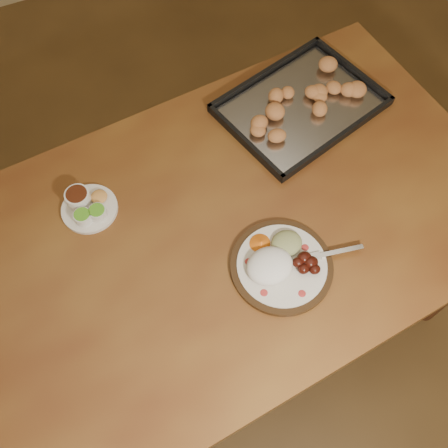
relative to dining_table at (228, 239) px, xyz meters
name	(u,v)px	position (x,y,z in m)	size (l,w,h in m)	color
ground	(189,291)	(-0.10, 0.14, -0.65)	(4.00, 4.00, 0.00)	brown
dining_table	(228,239)	(0.00, 0.00, 0.00)	(1.57, 1.03, 0.75)	brown
dinner_plate	(280,263)	(0.06, -0.17, 0.12)	(0.34, 0.26, 0.06)	black
condiment_saucer	(87,206)	(-0.32, 0.19, 0.12)	(0.15, 0.15, 0.05)	silver
baking_tray	(301,104)	(0.36, 0.26, 0.11)	(0.52, 0.43, 0.05)	black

